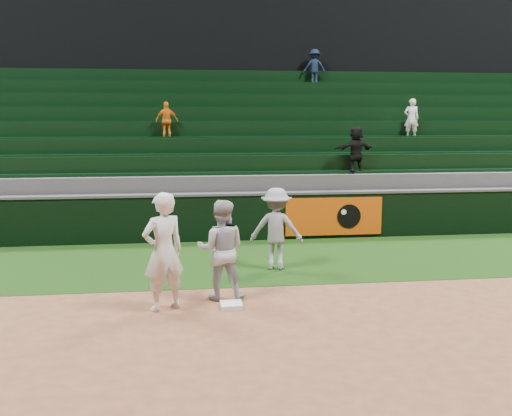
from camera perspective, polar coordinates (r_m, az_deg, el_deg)
The scene contains 9 objects.
ground at distance 10.02m, azimuth -1.61°, elevation -9.50°, with size 70.00×70.00×0.00m, color brown.
foul_grass at distance 12.89m, azimuth -2.93°, elevation -5.27°, with size 36.00×4.20×0.01m, color black.
upper_deck at distance 27.07m, azimuth -5.46°, elevation 14.95°, with size 40.00×12.00×12.00m, color black.
first_base at distance 9.79m, azimuth -2.48°, elevation -9.69°, with size 0.36×0.36×0.08m, color white.
first_baseman at distance 9.56m, azimuth -9.26°, elevation -4.33°, with size 0.72×0.48×1.99m, color white.
baserunner at distance 10.05m, azimuth -3.49°, elevation -4.19°, with size 0.86×0.67×1.77m, color #ACAFB7.
base_coach at distance 12.00m, azimuth 2.04°, elevation -2.08°, with size 1.12×0.64×1.73m, color #90939C.
field_wall at distance 14.90m, azimuth -3.50°, elevation -0.84°, with size 36.00×0.45×1.25m.
stadium_seating at distance 18.51m, azimuth -4.40°, elevation 4.41°, with size 36.00×5.95×5.59m.
Camera 1 is at (-0.93, -9.45, 3.18)m, focal length 40.00 mm.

